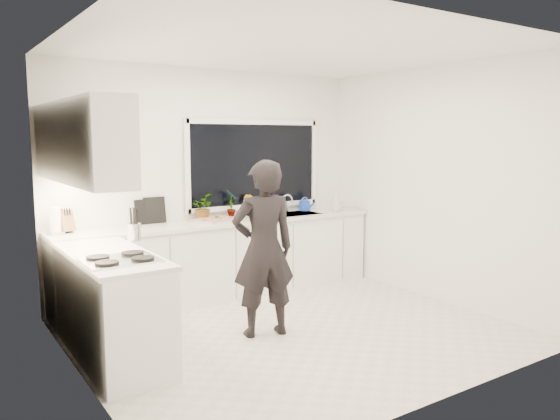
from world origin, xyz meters
TOP-DOWN VIEW (x-y plane):
  - floor at (0.00, 0.00)m, footprint 4.00×3.50m
  - wall_back at (0.00, 1.76)m, footprint 4.00×0.02m
  - wall_left at (-2.01, 0.00)m, footprint 0.02×3.50m
  - wall_right at (2.01, 0.00)m, footprint 0.02×3.50m
  - ceiling at (0.00, 0.00)m, footprint 4.00×3.50m
  - window at (0.60, 1.73)m, footprint 1.80×0.02m
  - base_cabinets_back at (0.00, 1.45)m, footprint 3.92×0.58m
  - base_cabinets_left at (-1.67, 0.35)m, footprint 0.58×1.60m
  - countertop_back at (0.00, 1.44)m, footprint 3.94×0.62m
  - countertop_left at (-1.67, 0.35)m, footprint 0.62×1.60m
  - upper_cabinets at (-1.79, 0.70)m, footprint 0.34×2.10m
  - sink at (1.05, 1.45)m, footprint 0.58×0.42m
  - faucet at (1.05, 1.65)m, footprint 0.03×0.03m
  - stovetop at (-1.69, -0.00)m, footprint 0.56×0.48m
  - person at (-0.30, 0.09)m, footprint 0.69×0.53m
  - pizza_tray at (-0.13, 1.42)m, footprint 0.60×0.52m
  - pizza at (-0.13, 1.42)m, footprint 0.54×0.46m
  - watering_can at (1.31, 1.61)m, footprint 0.18×0.18m
  - paper_towel_roll at (-1.85, 1.55)m, footprint 0.12×0.12m
  - knife_block at (-1.74, 1.59)m, footprint 0.15×0.13m
  - utensil_crock at (-1.30, 0.80)m, footprint 0.14×0.14m
  - picture_frame_large at (-0.87, 1.69)m, footprint 0.22×0.05m
  - picture_frame_small at (-0.75, 1.69)m, footprint 0.25×0.03m
  - herb_plants at (0.11, 1.61)m, footprint 1.32×0.34m
  - soap_bottles at (1.60, 1.30)m, footprint 0.17×0.13m

SIDE VIEW (x-z plane):
  - floor at x=0.00m, z-range -0.02..0.00m
  - base_cabinets_back at x=0.00m, z-range 0.00..0.88m
  - base_cabinets_left at x=-1.67m, z-range 0.00..0.88m
  - person at x=-0.30m, z-range 0.00..1.68m
  - sink at x=1.05m, z-range 0.80..0.94m
  - countertop_back at x=0.00m, z-range 0.88..0.92m
  - countertop_left at x=-1.67m, z-range 0.88..0.92m
  - stovetop at x=-1.69m, z-range 0.92..0.95m
  - pizza_tray at x=-0.13m, z-range 0.92..0.95m
  - pizza at x=-0.13m, z-range 0.95..0.96m
  - watering_can at x=1.31m, z-range 0.92..1.05m
  - utensil_crock at x=-1.30m, z-range 0.92..1.08m
  - faucet at x=1.05m, z-range 0.92..1.14m
  - knife_block at x=-1.74m, z-range 0.92..1.14m
  - soap_bottles at x=1.60m, z-range 0.91..1.18m
  - paper_towel_roll at x=-1.85m, z-range 0.92..1.18m
  - picture_frame_large at x=-0.87m, z-range 0.92..1.20m
  - picture_frame_small at x=-0.75m, z-range 0.92..1.22m
  - herb_plants at x=0.11m, z-range 0.90..1.24m
  - wall_back at x=0.00m, z-range 0.00..2.70m
  - wall_left at x=-2.01m, z-range 0.00..2.70m
  - wall_right at x=2.01m, z-range 0.00..2.70m
  - window at x=0.60m, z-range 1.05..2.05m
  - upper_cabinets at x=-1.79m, z-range 1.50..2.20m
  - ceiling at x=0.00m, z-range 2.70..2.72m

